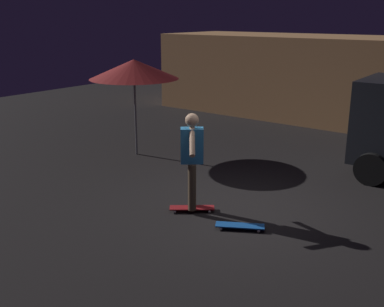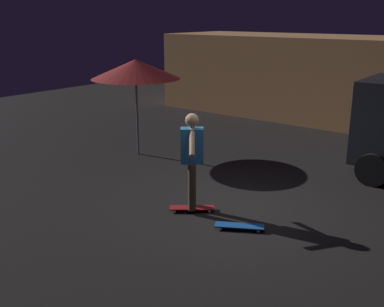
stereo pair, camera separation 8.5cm
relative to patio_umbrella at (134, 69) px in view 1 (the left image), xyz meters
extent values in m
plane|color=black|center=(3.75, -1.40, -2.07)|extent=(28.00, 28.00, 0.00)
cube|color=tan|center=(2.89, 6.91, -0.75)|extent=(13.17, 3.46, 2.64)
cylinder|color=black|center=(5.23, 1.31, -1.74)|extent=(0.67, 0.24, 0.66)
cylinder|color=slate|center=(0.00, 0.00, -0.97)|extent=(0.05, 0.05, 2.20)
cone|color=#A52626|center=(0.00, 0.00, 0.00)|extent=(2.10, 2.10, 0.45)
cube|color=#AD1E23|center=(3.19, -1.92, -2.01)|extent=(0.74, 0.64, 0.02)
sphere|color=silver|center=(3.37, -1.67, -2.05)|extent=(0.05, 0.05, 0.05)
sphere|color=silver|center=(3.47, -1.80, -2.05)|extent=(0.05, 0.05, 0.05)
sphere|color=silver|center=(2.90, -2.04, -2.05)|extent=(0.05, 0.05, 0.05)
sphere|color=silver|center=(3.00, -2.18, -2.05)|extent=(0.05, 0.05, 0.05)
cube|color=#1959B2|center=(4.23, -2.03, -2.01)|extent=(0.78, 0.56, 0.02)
sphere|color=silver|center=(4.01, -2.25, -2.05)|extent=(0.05, 0.05, 0.05)
sphere|color=silver|center=(3.93, -2.10, -2.05)|extent=(0.05, 0.05, 0.05)
sphere|color=silver|center=(4.53, -1.95, -2.05)|extent=(0.05, 0.05, 0.05)
sphere|color=silver|center=(4.45, -1.80, -2.05)|extent=(0.05, 0.05, 0.05)
cylinder|color=brown|center=(3.12, -1.84, -1.59)|extent=(0.14, 0.14, 0.82)
cylinder|color=brown|center=(3.25, -2.01, -1.59)|extent=(0.14, 0.14, 0.82)
cube|color=#338CCC|center=(3.19, -1.92, -0.88)|extent=(0.43, 0.41, 0.60)
sphere|color=tan|center=(3.19, -1.92, -0.45)|extent=(0.23, 0.23, 0.23)
cylinder|color=tan|center=(3.05, -1.75, -0.73)|extent=(0.41, 0.48, 0.46)
cylinder|color=tan|center=(3.32, -2.10, -0.73)|extent=(0.41, 0.48, 0.46)
camera|label=1|loc=(7.78, -7.91, 1.23)|focal=43.75mm
camera|label=2|loc=(7.85, -7.86, 1.23)|focal=43.75mm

